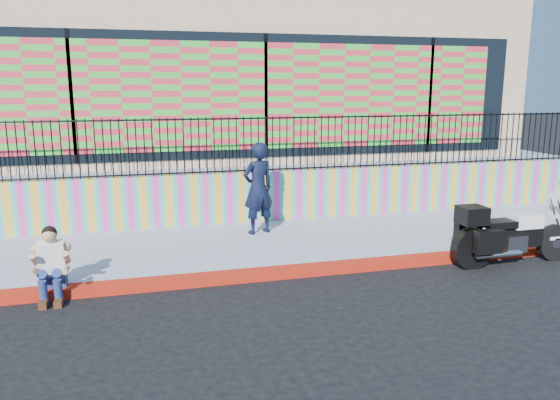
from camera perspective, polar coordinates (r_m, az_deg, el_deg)
name	(u,v)px	position (r m, az deg, el deg)	size (l,w,h in m)	color
ground	(324,273)	(9.31, 4.58, -7.59)	(90.00, 90.00, 0.00)	black
red_curb	(324,269)	(9.29, 4.59, -7.16)	(16.00, 0.30, 0.15)	#A8190C
sidewalk	(296,242)	(10.78, 1.66, -4.41)	(16.00, 3.00, 0.15)	#949BB2
mural_wall	(275,195)	(12.13, -0.48, 0.48)	(16.00, 0.20, 1.10)	#EA3DA3
metal_fence	(275,144)	(11.96, -0.49, 5.89)	(15.80, 0.04, 1.20)	black
elevated_platform	(235,166)	(17.06, -4.77, 3.51)	(16.00, 10.00, 1.25)	#949BB2
storefront_building	(234,80)	(16.66, -4.79, 12.37)	(14.00, 8.06, 4.00)	#CDAE88
police_motorcycle	(513,231)	(10.39, 23.18, -2.96)	(2.34, 0.77, 1.46)	black
police_officer	(258,188)	(10.95, -2.30, 1.23)	(0.68, 0.44, 1.85)	black
seated_man	(51,271)	(8.69, -22.80, -6.84)	(0.54, 0.71, 1.06)	navy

